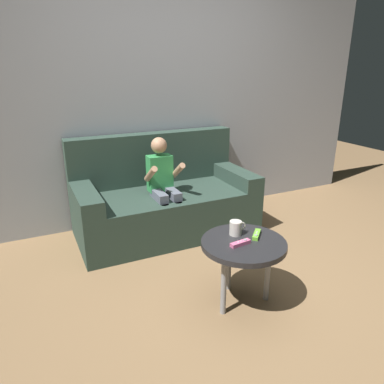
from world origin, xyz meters
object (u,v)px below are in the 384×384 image
at_px(person_seated_on_couch, 163,184).
at_px(coffee_table, 243,248).
at_px(game_remote_pink_near_edge, 240,243).
at_px(game_remote_lime_center, 257,235).
at_px(coffee_mug, 236,228).
at_px(couch, 164,200).

distance_m(person_seated_on_couch, coffee_table, 1.11).
xyz_separation_m(game_remote_pink_near_edge, game_remote_lime_center, (0.16, 0.06, 0.00)).
relative_size(coffee_table, game_remote_lime_center, 4.33).
distance_m(person_seated_on_couch, coffee_mug, 1.00).
height_order(couch, coffee_mug, couch).
distance_m(coffee_table, coffee_mug, 0.14).
relative_size(couch, game_remote_lime_center, 12.96).
bearing_deg(game_remote_pink_near_edge, couch, 90.28).
relative_size(person_seated_on_couch, game_remote_pink_near_edge, 6.46).
bearing_deg(game_remote_pink_near_edge, game_remote_lime_center, 19.42).
bearing_deg(coffee_table, coffee_mug, 86.89).
bearing_deg(couch, coffee_table, -87.64).
height_order(person_seated_on_couch, game_remote_lime_center, person_seated_on_couch).
relative_size(coffee_table, coffee_mug, 4.62).
xyz_separation_m(person_seated_on_couch, game_remote_lime_center, (0.23, -1.07, -0.07)).
bearing_deg(game_remote_lime_center, person_seated_on_couch, 102.32).
height_order(coffee_table, game_remote_lime_center, game_remote_lime_center).
bearing_deg(coffee_mug, coffee_table, -93.11).
bearing_deg(person_seated_on_couch, game_remote_lime_center, -77.68).
bearing_deg(coffee_mug, game_remote_lime_center, -36.81).
bearing_deg(game_remote_pink_near_edge, coffee_table, 36.80).
xyz_separation_m(person_seated_on_couch, game_remote_pink_near_edge, (0.07, -1.13, -0.07)).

